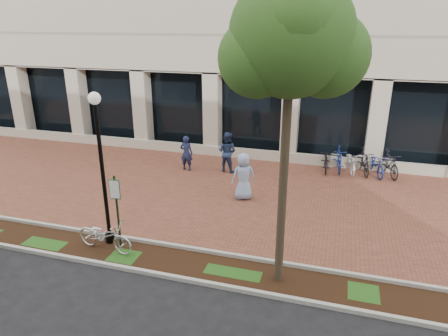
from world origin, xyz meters
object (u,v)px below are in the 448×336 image
(lamppost, at_px, (102,163))
(street_tree, at_px, (293,45))
(locked_bicycle, at_px, (105,235))
(bike_rack_cluster, at_px, (357,162))
(pedestrian_right, at_px, (243,176))
(parking_sign, at_px, (116,202))
(pedestrian_mid, at_px, (227,152))
(pedestrian_left, at_px, (186,153))

(lamppost, relative_size, street_tree, 0.62)
(locked_bicycle, xyz_separation_m, bike_rack_cluster, (7.42, 9.14, 0.03))
(pedestrian_right, bearing_deg, parking_sign, 30.21)
(lamppost, bearing_deg, bike_rack_cluster, 48.97)
(street_tree, relative_size, locked_bicycle, 3.97)
(pedestrian_mid, relative_size, pedestrian_right, 1.01)
(locked_bicycle, bearing_deg, pedestrian_right, -25.97)
(lamppost, distance_m, locked_bicycle, 2.22)
(locked_bicycle, height_order, pedestrian_left, pedestrian_left)
(pedestrian_left, relative_size, pedestrian_right, 0.89)
(lamppost, bearing_deg, pedestrian_mid, 76.01)
(lamppost, xyz_separation_m, pedestrian_right, (3.25, 4.42, -1.75))
(pedestrian_right, bearing_deg, lamppost, 25.72)
(street_tree, distance_m, bike_rack_cluster, 10.89)
(street_tree, height_order, pedestrian_left, street_tree)
(lamppost, relative_size, pedestrian_right, 2.55)
(bike_rack_cluster, bearing_deg, pedestrian_left, -176.10)
(street_tree, bearing_deg, lamppost, 175.56)
(pedestrian_left, height_order, bike_rack_cluster, pedestrian_left)
(parking_sign, height_order, bike_rack_cluster, parking_sign)
(parking_sign, bearing_deg, pedestrian_mid, 75.07)
(lamppost, distance_m, street_tree, 6.48)
(parking_sign, distance_m, pedestrian_right, 5.37)
(lamppost, distance_m, pedestrian_mid, 7.60)
(parking_sign, relative_size, pedestrian_right, 1.26)
(street_tree, relative_size, pedestrian_right, 4.12)
(street_tree, bearing_deg, parking_sign, 176.45)
(lamppost, bearing_deg, parking_sign, -14.53)
(parking_sign, height_order, pedestrian_left, parking_sign)
(street_tree, height_order, pedestrian_mid, street_tree)
(street_tree, distance_m, locked_bicycle, 7.74)
(pedestrian_right, bearing_deg, pedestrian_mid, -90.18)
(pedestrian_mid, bearing_deg, street_tree, 127.28)
(bike_rack_cluster, bearing_deg, lamppost, -140.89)
(lamppost, xyz_separation_m, bike_rack_cluster, (7.56, 8.69, -2.14))
(parking_sign, relative_size, bike_rack_cluster, 0.63)
(parking_sign, bearing_deg, street_tree, -7.96)
(street_tree, height_order, locked_bicycle, street_tree)
(street_tree, bearing_deg, locked_bicycle, -179.66)
(locked_bicycle, distance_m, pedestrian_left, 7.28)
(lamppost, distance_m, pedestrian_left, 7.06)
(street_tree, distance_m, pedestrian_left, 10.54)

